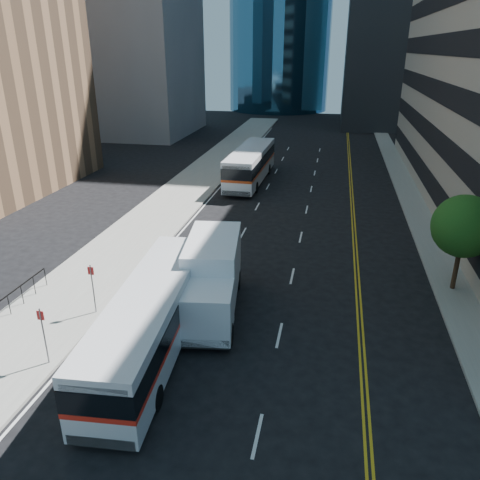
# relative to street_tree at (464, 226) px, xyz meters

# --- Properties ---
(ground) EXTENTS (160.00, 160.00, 0.00)m
(ground) POSITION_rel_street_tree_xyz_m (-9.00, -8.00, -3.64)
(ground) COLOR black
(ground) RESTS_ON ground
(sidewalk_west) EXTENTS (5.00, 90.00, 0.15)m
(sidewalk_west) POSITION_rel_street_tree_xyz_m (-19.50, 17.00, -3.57)
(sidewalk_west) COLOR gray
(sidewalk_west) RESTS_ON ground
(sidewalk_east) EXTENTS (2.00, 90.00, 0.15)m
(sidewalk_east) POSITION_rel_street_tree_xyz_m (-0.00, 17.00, -3.57)
(sidewalk_east) COLOR gray
(sidewalk_east) RESTS_ON ground
(midrise_west) EXTENTS (18.00, 18.00, 35.00)m
(midrise_west) POSITION_rel_street_tree_xyz_m (-37.00, 44.00, 13.86)
(midrise_west) COLOR gray
(midrise_west) RESTS_ON ground
(street_tree) EXTENTS (3.20, 3.20, 5.10)m
(street_tree) POSITION_rel_street_tree_xyz_m (0.00, 0.00, 0.00)
(street_tree) COLOR #332114
(street_tree) RESTS_ON sidewalk_east
(bus_front) EXTENTS (3.32, 11.50, 2.92)m
(bus_front) POSITION_rel_street_tree_xyz_m (-13.60, -8.16, -2.04)
(bus_front) COLOR silver
(bus_front) RESTS_ON ground
(bus_rear) EXTENTS (2.92, 12.29, 3.16)m
(bus_rear) POSITION_rel_street_tree_xyz_m (-14.41, 19.44, -1.92)
(bus_rear) COLOR silver
(bus_rear) RESTS_ON ground
(box_truck) EXTENTS (3.40, 7.39, 3.41)m
(box_truck) POSITION_rel_street_tree_xyz_m (-12.02, -4.50, -1.84)
(box_truck) COLOR white
(box_truck) RESTS_ON ground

